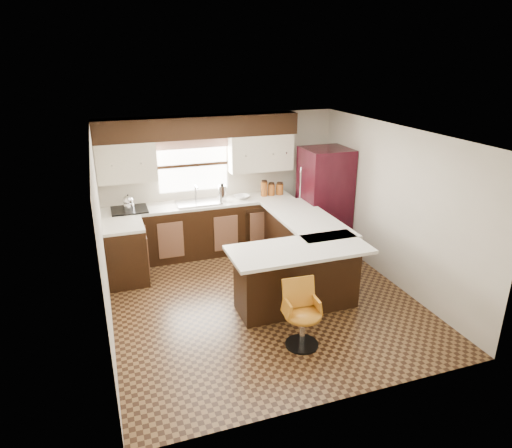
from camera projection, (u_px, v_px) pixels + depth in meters
name	position (u px, v px, depth m)	size (l,w,h in m)	color
floor	(263.00, 299.00, 6.65)	(4.40, 4.40, 0.00)	#49301A
ceiling	(264.00, 134.00, 5.80)	(4.40, 4.40, 0.00)	silver
wall_back	(221.00, 182.00, 8.17)	(4.40, 4.40, 0.00)	beige
wall_front	(343.00, 299.00, 4.28)	(4.40, 4.40, 0.00)	beige
wall_left	(102.00, 242.00, 5.58)	(4.40, 4.40, 0.00)	beige
wall_right	(394.00, 206.00, 6.87)	(4.40, 4.40, 0.00)	beige
base_cab_back	(202.00, 229.00, 8.03)	(3.30, 0.60, 0.90)	black
base_cab_left	(126.00, 254.00, 7.04)	(0.60, 0.70, 0.90)	black
counter_back	(201.00, 204.00, 7.87)	(3.30, 0.60, 0.04)	silver
counter_left	(123.00, 226.00, 6.88)	(0.60, 0.70, 0.04)	silver
soffit	(199.00, 127.00, 7.54)	(3.40, 0.35, 0.36)	black
upper_cab_left	(126.00, 162.00, 7.34)	(0.94, 0.35, 0.64)	beige
upper_cab_right	(260.00, 152.00, 8.04)	(1.14, 0.35, 0.64)	beige
window_pane	(193.00, 165.00, 7.88)	(1.20, 0.02, 0.90)	white
valance	(192.00, 143.00, 7.71)	(1.30, 0.06, 0.18)	#D19B93
sink	(198.00, 203.00, 7.82)	(0.75, 0.45, 0.03)	#B2B2B7
dishwasher	(261.00, 229.00, 8.09)	(0.58, 0.03, 0.78)	black
cooktop	(129.00, 210.00, 7.47)	(0.58, 0.50, 0.03)	black
peninsula_long	(302.00, 247.00, 7.32)	(0.60, 1.95, 0.90)	black
peninsula_return	(297.00, 278.00, 6.30)	(1.65, 0.60, 0.90)	black
counter_pen_long	(306.00, 219.00, 7.17)	(0.84, 1.95, 0.04)	silver
counter_pen_return	(299.00, 250.00, 6.04)	(1.89, 0.84, 0.04)	silver
refrigerator	(324.00, 200.00, 8.12)	(0.79, 0.76, 1.84)	black
bar_chair	(303.00, 316.00, 5.46)	(0.45, 0.45, 0.84)	#BF761D
kettle	(128.00, 202.00, 7.42)	(0.18, 0.18, 0.25)	silver
percolator	(222.00, 193.00, 7.93)	(0.14, 0.14, 0.27)	silver
mixing_bowl	(242.00, 197.00, 8.08)	(0.25, 0.25, 0.06)	white
canister_large	(264.00, 189.00, 8.19)	(0.12, 0.12, 0.26)	#9A4F1B
canister_med	(271.00, 190.00, 8.24)	(0.12, 0.12, 0.20)	#9A4F1B
canister_small	(280.00, 189.00, 8.29)	(0.13, 0.13, 0.20)	#9A4F1B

